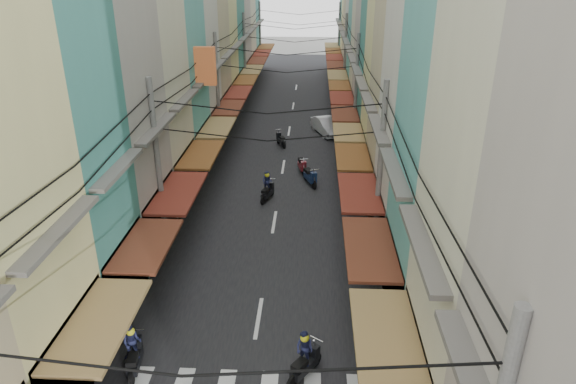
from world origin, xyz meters
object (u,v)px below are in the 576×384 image
(white_car, at_px, (326,134))
(market_umbrella, at_px, (421,302))
(traffic_sign, at_px, (400,261))
(bicycle, at_px, (439,341))

(white_car, xyz_separation_m, market_umbrella, (2.59, -25.34, 2.31))
(white_car, height_order, market_umbrella, market_umbrella)
(white_car, distance_m, market_umbrella, 25.58)
(market_umbrella, bearing_deg, traffic_sign, 97.71)
(white_car, relative_size, bicycle, 2.62)
(white_car, distance_m, bicycle, 24.74)
(traffic_sign, bearing_deg, white_car, 95.65)
(white_car, bearing_deg, market_umbrella, -104.89)
(bicycle, distance_m, market_umbrella, 2.70)
(white_car, height_order, bicycle, white_car)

